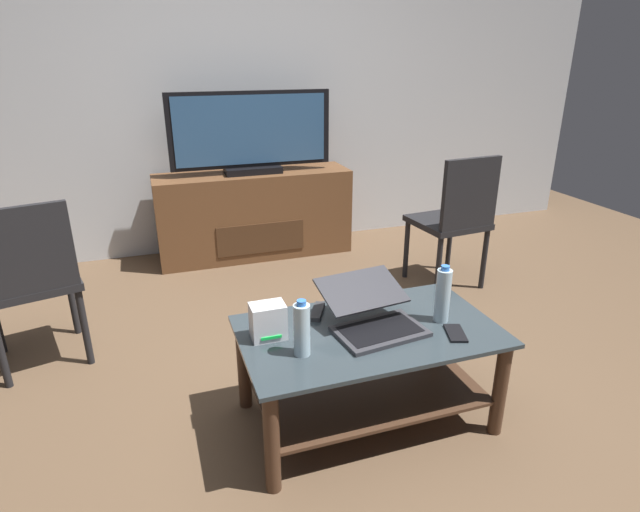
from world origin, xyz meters
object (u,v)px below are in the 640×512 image
object	(u,v)px
coffee_table	(368,359)
cell_phone	(456,333)
water_bottle_near	(443,295)
side_chair	(29,277)
media_cabinet	(255,214)
water_bottle_far	(302,329)
dining_chair	(456,216)
tv_remote	(318,311)
router_box	(268,321)
television	(251,135)
laptop	(372,314)

from	to	relation	value
coffee_table	cell_phone	xyz separation A→B (m)	(0.32, -0.15, 0.15)
water_bottle_near	side_chair	bearing A→B (deg)	151.03
media_cabinet	water_bottle_far	xyz separation A→B (m)	(-0.29, -2.26, 0.23)
dining_chair	tv_remote	distance (m)	1.56
cell_phone	tv_remote	world-z (taller)	tv_remote
media_cabinet	water_bottle_near	distance (m)	2.23
media_cabinet	router_box	size ratio (longest dim) A/B	10.16
television	water_bottle_near	distance (m)	2.23
side_chair	router_box	world-z (taller)	side_chair
cell_phone	coffee_table	bearing A→B (deg)	173.30
cell_phone	router_box	bearing A→B (deg)	-178.38
water_bottle_near	cell_phone	world-z (taller)	water_bottle_near
water_bottle_near	laptop	bearing A→B (deg)	171.20
media_cabinet	television	distance (m)	0.63
dining_chair	laptop	bearing A→B (deg)	-135.42
dining_chair	router_box	distance (m)	1.84
side_chair	tv_remote	distance (m)	1.45
television	side_chair	bearing A→B (deg)	-138.82
router_box	water_bottle_near	distance (m)	0.75
water_bottle_far	tv_remote	size ratio (longest dim) A/B	1.43
laptop	router_box	xyz separation A→B (m)	(-0.44, 0.05, 0.02)
water_bottle_far	tv_remote	xyz separation A→B (m)	(0.16, 0.29, -0.10)
media_cabinet	dining_chair	xyz separation A→B (m)	(1.14, -1.07, 0.18)
dining_chair	tv_remote	bearing A→B (deg)	-144.99
media_cabinet	water_bottle_far	size ratio (longest dim) A/B	6.56
coffee_table	side_chair	bearing A→B (deg)	146.51
water_bottle_far	television	bearing A→B (deg)	82.55
coffee_table	laptop	xyz separation A→B (m)	(0.02, 0.02, 0.20)
television	tv_remote	size ratio (longest dim) A/B	7.61
dining_chair	water_bottle_far	bearing A→B (deg)	-140.41
laptop	tv_remote	distance (m)	0.26
television	side_chair	size ratio (longest dim) A/B	1.37
media_cabinet	cell_phone	bearing A→B (deg)	-81.44
dining_chair	side_chair	size ratio (longest dim) A/B	1.04
laptop	water_bottle_near	size ratio (longest dim) A/B	1.68
dining_chair	cell_phone	world-z (taller)	dining_chair
laptop	router_box	distance (m)	0.44
laptop	router_box	size ratio (longest dim) A/B	2.91
laptop	water_bottle_far	size ratio (longest dim) A/B	1.88
coffee_table	water_bottle_far	bearing A→B (deg)	-164.25
media_cabinet	side_chair	size ratio (longest dim) A/B	1.69
coffee_table	media_cabinet	size ratio (longest dim) A/B	0.72
dining_chair	cell_phone	xyz separation A→B (m)	(-0.80, -1.25, -0.06)
side_chair	media_cabinet	bearing A→B (deg)	41.68
laptop	water_bottle_far	bearing A→B (deg)	-162.23
router_box	cell_phone	bearing A→B (deg)	-17.08
dining_chair	laptop	distance (m)	1.54
dining_chair	router_box	xyz separation A→B (m)	(-1.53, -1.02, 0.01)
dining_chair	water_bottle_far	xyz separation A→B (m)	(-1.44, -1.19, 0.04)
television	laptop	distance (m)	2.17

